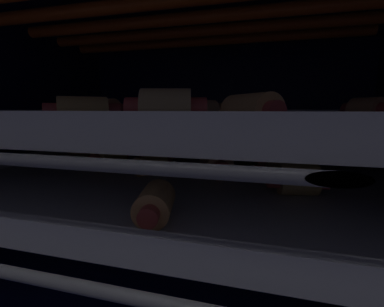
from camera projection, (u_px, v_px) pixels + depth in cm
name	position (u px, v px, depth cm)	size (l,w,h in cm)	color
ground_plane	(191.00, 253.00, 36.43)	(61.62, 51.88, 1.20)	#0C1138
oven_wall_back	(220.00, 123.00, 57.70)	(61.62, 1.20, 32.65)	#0C1138
oven_wall_left	(8.00, 129.00, 41.06)	(1.20, 49.48, 32.65)	#0C1138
heating_element	(191.00, 18.00, 31.15)	(47.38, 23.30, 1.52)	#F25919
oven_rack_lower	(191.00, 179.00, 34.59)	(56.45, 48.50, 0.73)	slate
baking_tray_lower	(191.00, 173.00, 34.44)	(52.79, 40.99, 2.12)	silver
pig_in_blanket_lower_0	(121.00, 144.00, 50.67)	(4.81, 2.89, 2.58)	tan
pig_in_blanket_lower_1	(82.00, 147.00, 45.24)	(6.19, 3.62, 2.95)	tan
pig_in_blanket_lower_2	(216.00, 164.00, 31.06)	(4.57, 5.93, 3.22)	tan
pig_in_blanket_lower_3	(151.00, 165.00, 32.26)	(4.11, 5.33, 2.42)	tan
pig_in_blanket_lower_4	(158.00, 155.00, 36.75)	(4.79, 4.70, 3.21)	tan
pig_in_blanket_lower_5	(109.00, 158.00, 34.67)	(4.29, 5.22, 3.22)	tan
pig_in_blanket_lower_6	(298.00, 179.00, 24.57)	(5.90, 3.62, 3.06)	tan
pig_in_blanket_lower_7	(271.00, 157.00, 36.01)	(4.88, 4.22, 3.14)	tan
pig_in_blanket_lower_8	(155.00, 203.00, 18.90)	(3.38, 5.78, 2.60)	tan
pig_in_blanket_lower_9	(279.00, 163.00, 31.98)	(5.92, 4.15, 3.12)	tan
oven_rack_upper	(191.00, 130.00, 33.47)	(56.41, 48.50, 0.69)	slate
baking_tray_upper	(191.00, 123.00, 33.31)	(52.79, 40.99, 2.26)	silver
pig_in_blanket_upper_0	(105.00, 110.00, 32.20)	(5.70, 3.53, 2.76)	tan
pig_in_blanket_upper_1	(197.00, 112.00, 26.48)	(4.66, 4.63, 2.42)	tan
pig_in_blanket_upper_2	(263.00, 112.00, 21.65)	(3.63, 5.05, 2.42)	tan
pig_in_blanket_upper_3	(166.00, 109.00, 19.48)	(6.32, 3.86, 3.01)	tan
pig_in_blanket_upper_4	(366.00, 110.00, 29.50)	(4.52, 5.33, 2.81)	tan
pig_in_blanket_upper_5	(223.00, 111.00, 39.40)	(3.77, 4.85, 2.43)	tan
pig_in_blanket_upper_6	(251.00, 112.00, 18.12)	(4.61, 5.15, 2.57)	tan
pig_in_blanket_upper_7	(83.00, 111.00, 23.01)	(5.78, 5.07, 2.59)	tan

